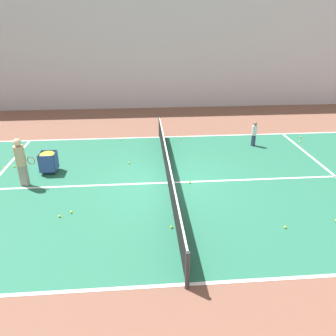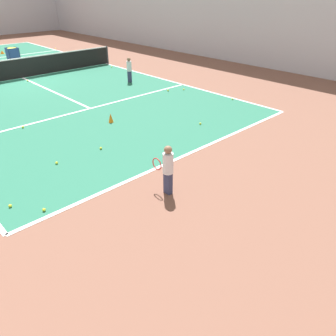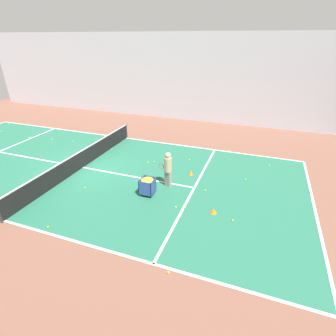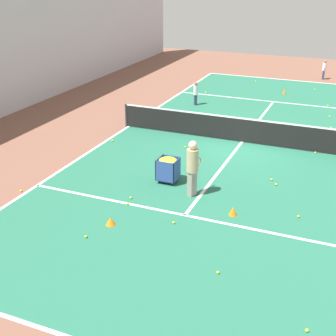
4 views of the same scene
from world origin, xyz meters
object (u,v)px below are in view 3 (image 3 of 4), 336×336
Objects in this scene: coach_at_net at (168,167)px; training_cone_0 at (213,211)px; tennis_net at (82,159)px; ball_cart at (147,183)px.

coach_at_net is 2.94m from training_cone_0.
tennis_net is 7.61m from training_cone_0.
coach_at_net is 6.46× the size of training_cone_0.
tennis_net is at bearing -105.99° from ball_cart.
tennis_net is at bearing -102.37° from training_cone_0.
training_cone_0 is (0.37, 3.03, -0.46)m from ball_cart.
tennis_net reaches higher than training_cone_0.
tennis_net is at bearing 12.82° from coach_at_net.
ball_cart is at bearing 74.01° from tennis_net.
tennis_net is 4.57m from ball_cart.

